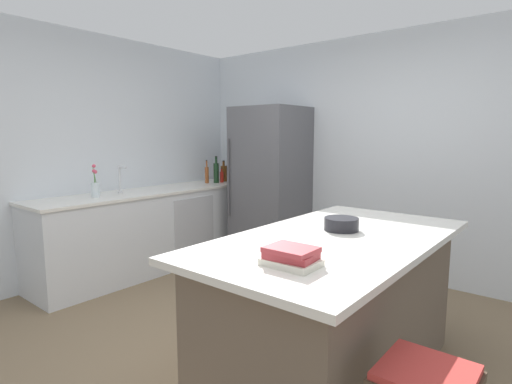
% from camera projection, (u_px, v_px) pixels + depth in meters
% --- Properties ---
extents(ground_plane, '(7.20, 7.20, 0.00)m').
position_uv_depth(ground_plane, '(250.00, 353.00, 2.85)').
color(ground_plane, '#7A664C').
extents(wall_rear, '(6.00, 0.10, 2.60)m').
position_uv_depth(wall_rear, '(383.00, 156.00, 4.39)').
color(wall_rear, silver).
rests_on(wall_rear, ground_plane).
extents(wall_left, '(0.10, 6.00, 2.60)m').
position_uv_depth(wall_left, '(70.00, 157.00, 4.20)').
color(wall_left, silver).
rests_on(wall_left, ground_plane).
extents(counter_run_left, '(0.67, 2.74, 0.91)m').
position_uv_depth(counter_run_left, '(154.00, 229.00, 4.66)').
color(counter_run_left, silver).
rests_on(counter_run_left, ground_plane).
extents(kitchen_island, '(1.04, 1.96, 0.92)m').
position_uv_depth(kitchen_island, '(334.00, 307.00, 2.51)').
color(kitchen_island, brown).
rests_on(kitchen_island, ground_plane).
extents(refrigerator, '(0.77, 0.74, 1.86)m').
position_uv_depth(refrigerator, '(270.00, 185.00, 4.90)').
color(refrigerator, '#56565B').
rests_on(refrigerator, ground_plane).
extents(sink_faucet, '(0.15, 0.05, 0.30)m').
position_uv_depth(sink_faucet, '(120.00, 179.00, 4.32)').
color(sink_faucet, silver).
rests_on(sink_faucet, counter_run_left).
extents(flower_vase, '(0.08, 0.08, 0.33)m').
position_uv_depth(flower_vase, '(95.00, 187.00, 4.05)').
color(flower_vase, silver).
rests_on(flower_vase, counter_run_left).
extents(syrup_bottle, '(0.07, 0.07, 0.30)m').
position_uv_depth(syrup_bottle, '(228.00, 172.00, 5.55)').
color(syrup_bottle, '#5B3319').
rests_on(syrup_bottle, counter_run_left).
extents(whiskey_bottle, '(0.08, 0.08, 0.28)m').
position_uv_depth(whiskey_bottle, '(224.00, 173.00, 5.46)').
color(whiskey_bottle, brown).
rests_on(whiskey_bottle, counter_run_left).
extents(hot_sauce_bottle, '(0.05, 0.05, 0.19)m').
position_uv_depth(hot_sauce_bottle, '(222.00, 177.00, 5.35)').
color(hot_sauce_bottle, red).
rests_on(hot_sauce_bottle, counter_run_left).
extents(wine_bottle, '(0.07, 0.07, 0.35)m').
position_uv_depth(wine_bottle, '(216.00, 172.00, 5.29)').
color(wine_bottle, '#19381E').
rests_on(wine_bottle, counter_run_left).
extents(vinegar_bottle, '(0.05, 0.05, 0.30)m').
position_uv_depth(vinegar_bottle, '(207.00, 174.00, 5.26)').
color(vinegar_bottle, '#994C23').
rests_on(vinegar_bottle, counter_run_left).
extents(cookbook_stack, '(0.26, 0.18, 0.09)m').
position_uv_depth(cookbook_stack, '(291.00, 257.00, 1.89)').
color(cookbook_stack, silver).
rests_on(cookbook_stack, kitchen_island).
extents(mixing_bowl, '(0.22, 0.22, 0.08)m').
position_uv_depth(mixing_bowl, '(341.00, 224.00, 2.60)').
color(mixing_bowl, black).
rests_on(mixing_bowl, kitchen_island).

